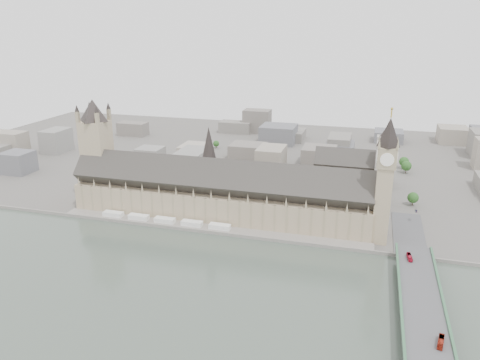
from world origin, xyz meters
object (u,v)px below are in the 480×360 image
(red_bus_south, at_px, (441,342))
(westminster_bridge, at_px, (420,307))
(elizabeth_tower, at_px, (385,172))
(victoria_tower, at_px, (97,147))
(car_approach, at_px, (416,211))
(red_bus_north, at_px, (410,257))
(westminster_abbey, at_px, (352,177))
(palace_of_westminster, at_px, (218,194))

(red_bus_south, bearing_deg, westminster_bridge, 109.52)
(elizabeth_tower, distance_m, victoria_tower, 260.64)
(elizabeth_tower, height_order, westminster_bridge, elizabeth_tower)
(elizabeth_tower, bearing_deg, car_approach, 57.81)
(victoria_tower, bearing_deg, red_bus_north, -12.57)
(victoria_tower, xyz_separation_m, red_bus_north, (279.91, -62.40, -43.44))
(red_bus_north, bearing_deg, westminster_abbey, 103.59)
(car_approach, bearing_deg, red_bus_south, -87.60)
(palace_of_westminster, bearing_deg, victoria_tower, 177.04)
(elizabeth_tower, xyz_separation_m, red_bus_north, (19.91, -44.40, -46.32))
(elizabeth_tower, height_order, victoria_tower, elizabeth_tower)
(westminster_bridge, height_order, car_approach, car_approach)
(car_approach, bearing_deg, westminster_bridge, -90.01)
(westminster_bridge, distance_m, car_approach, 144.28)
(palace_of_westminster, height_order, elizabeth_tower, elizabeth_tower)
(westminster_bridge, height_order, red_bus_south, red_bus_south)
(red_bus_north, bearing_deg, car_approach, 77.38)
(westminster_bridge, distance_m, westminster_abbey, 190.56)
(palace_of_westminster, height_order, red_bus_north, palace_of_westminster)
(palace_of_westminster, distance_m, westminster_bridge, 195.05)
(victoria_tower, xyz_separation_m, westminster_abbey, (232.92, 69.00, -30.12))
(victoria_tower, bearing_deg, elizabeth_tower, -3.96)
(red_bus_north, bearing_deg, victoria_tower, 161.34)
(palace_of_westminster, relative_size, red_bus_north, 24.36)
(elizabeth_tower, xyz_separation_m, victoria_tower, (-260.00, 18.00, -2.88))
(victoria_tower, relative_size, car_approach, 18.89)
(westminster_abbey, bearing_deg, palace_of_westminster, -145.83)
(palace_of_westminster, distance_m, elizabeth_tower, 142.94)
(westminster_bridge, xyz_separation_m, car_approach, (6.54, 144.01, 5.89))
(red_bus_north, distance_m, car_approach, 93.52)
(westminster_abbey, distance_m, red_bus_south, 230.67)
(victoria_tower, height_order, westminster_abbey, victoria_tower)
(palace_of_westminster, bearing_deg, elizabeth_tower, -4.85)
(westminster_bridge, bearing_deg, car_approach, 87.40)
(westminster_bridge, height_order, westminster_abbey, westminster_abbey)
(elizabeth_tower, xyz_separation_m, westminster_bridge, (24.00, -95.50, -52.96))
(car_approach, bearing_deg, red_bus_north, -93.93)
(elizabeth_tower, relative_size, westminster_bridge, 0.33)
(palace_of_westminster, xyz_separation_m, red_bus_north, (157.91, -56.10, -10.94))
(westminster_bridge, xyz_separation_m, red_bus_south, (5.91, -40.63, 6.74))
(palace_of_westminster, bearing_deg, red_bus_south, -41.36)
(red_bus_south, bearing_deg, elizabeth_tower, 113.64)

